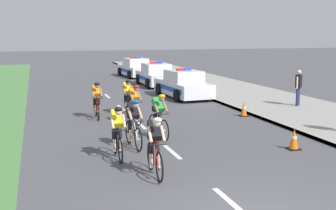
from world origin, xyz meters
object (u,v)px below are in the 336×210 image
(cyclist_lead, at_px, (155,145))
(traffic_cone_near, at_px, (244,109))
(cyclist_seventh, at_px, (127,96))
(traffic_cone_mid, at_px, (294,139))
(police_car_third, at_px, (135,68))
(spectator_back, at_px, (298,85))
(police_car_nearest, at_px, (183,85))
(cyclist_third, at_px, (133,122))
(cyclist_sixth, at_px, (97,99))
(cyclist_second, at_px, (117,131))
(police_car_second, at_px, (156,75))
(cyclist_fifth, at_px, (134,103))
(cyclist_fourth, at_px, (159,115))

(cyclist_lead, relative_size, traffic_cone_near, 2.69)
(cyclist_seventh, xyz_separation_m, traffic_cone_mid, (3.62, -7.16, -0.48))
(cyclist_seventh, bearing_deg, cyclist_lead, -97.18)
(traffic_cone_near, bearing_deg, cyclist_seventh, 157.21)
(police_car_third, distance_m, spectator_back, 17.05)
(police_car_nearest, bearing_deg, cyclist_seventh, -134.52)
(cyclist_seventh, height_order, police_car_third, police_car_third)
(cyclist_third, distance_m, cyclist_seventh, 5.59)
(cyclist_seventh, distance_m, spectator_back, 7.97)
(police_car_nearest, relative_size, police_car_third, 1.00)
(cyclist_sixth, xyz_separation_m, traffic_cone_mid, (5.01, -6.61, -0.48))
(cyclist_second, xyz_separation_m, police_car_third, (5.55, 22.25, -0.11))
(cyclist_second, relative_size, police_car_third, 0.38)
(police_car_second, bearing_deg, traffic_cone_near, -86.54)
(cyclist_second, bearing_deg, police_car_second, 70.94)
(police_car_nearest, relative_size, traffic_cone_near, 7.06)
(cyclist_fifth, bearing_deg, cyclist_second, -108.21)
(traffic_cone_near, bearing_deg, police_car_third, 92.24)
(traffic_cone_near, bearing_deg, traffic_cone_mid, -100.59)
(spectator_back, bearing_deg, traffic_cone_mid, -124.32)
(cyclist_fourth, relative_size, spectator_back, 1.03)
(cyclist_third, height_order, police_car_nearest, police_car_nearest)
(cyclist_third, bearing_deg, traffic_cone_near, 32.78)
(cyclist_fourth, bearing_deg, traffic_cone_near, 30.69)
(cyclist_third, distance_m, cyclist_sixth, 4.97)
(police_car_third, height_order, spectator_back, spectator_back)
(cyclist_sixth, relative_size, police_car_nearest, 0.38)
(cyclist_third, xyz_separation_m, cyclist_seventh, (0.96, 5.51, 0.00))
(traffic_cone_mid, bearing_deg, cyclist_second, 173.31)
(cyclist_sixth, bearing_deg, cyclist_fifth, -48.47)
(cyclist_third, xyz_separation_m, police_car_nearest, (4.87, 9.48, -0.11))
(cyclist_second, distance_m, police_car_second, 16.99)
(traffic_cone_near, height_order, traffic_cone_mid, same)
(cyclist_seventh, distance_m, police_car_nearest, 5.57)
(cyclist_lead, distance_m, police_car_second, 18.47)
(cyclist_lead, bearing_deg, police_car_second, 74.47)
(police_car_nearest, height_order, police_car_third, same)
(cyclist_fourth, bearing_deg, police_car_nearest, 66.04)
(police_car_third, bearing_deg, cyclist_fifth, -102.90)
(cyclist_lead, height_order, cyclist_fifth, same)
(cyclist_fourth, distance_m, spectator_back, 8.68)
(cyclist_fifth, height_order, cyclist_seventh, same)
(cyclist_fifth, relative_size, police_car_second, 0.39)
(cyclist_lead, distance_m, cyclist_sixth, 7.73)
(cyclist_fifth, xyz_separation_m, traffic_cone_near, (4.74, 0.04, -0.48))
(cyclist_third, relative_size, cyclist_fifth, 1.00)
(police_car_second, xyz_separation_m, traffic_cone_mid, (-0.29, -16.68, -0.37))
(police_car_nearest, bearing_deg, cyclist_lead, -112.00)
(cyclist_lead, distance_m, police_car_third, 24.49)
(cyclist_second, height_order, cyclist_third, same)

